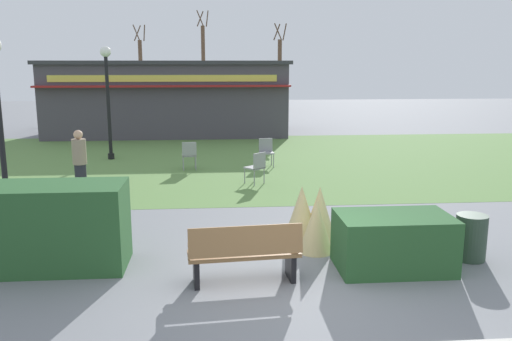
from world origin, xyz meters
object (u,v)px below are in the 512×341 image
object	(u,v)px
lamppost_far	(107,88)
parked_car_west_slot	(135,107)
cafe_chair_west	(257,165)
tree_right_bg	(141,72)
trash_bin	(471,237)
tree_left_bg	(203,65)
cafe_chair_east	(189,153)
park_bench	(245,253)
tree_center_bg	(280,73)
person_strolling	(80,164)
cafe_chair_center	(266,150)
food_kiosk	(169,97)

from	to	relation	value
lamppost_far	parked_car_west_slot	bearing A→B (deg)	94.60
cafe_chair_west	tree_right_bg	bearing A→B (deg)	103.98
trash_bin	tree_left_bg	xyz separation A→B (m)	(-5.00, 31.91, 2.72)
cafe_chair_east	parked_car_west_slot	bearing A→B (deg)	103.73
park_bench	tree_center_bg	world-z (taller)	tree_center_bg
park_bench	lamppost_far	size ratio (longest dim) A/B	0.45
person_strolling	trash_bin	bearing A→B (deg)	-6.04
park_bench	tree_right_bg	bearing A→B (deg)	99.91
trash_bin	park_bench	bearing A→B (deg)	-169.76
tree_center_bg	tree_right_bg	bearing A→B (deg)	165.32
cafe_chair_west	tree_center_bg	bearing A→B (deg)	81.42
cafe_chair_center	tree_center_bg	distance (m)	20.67
park_bench	cafe_chair_west	world-z (taller)	park_bench
trash_bin	person_strolling	world-z (taller)	person_strolling
food_kiosk	cafe_chair_center	bearing A→B (deg)	-66.32
tree_right_bg	tree_left_bg	bearing A→B (deg)	5.80
cafe_chair_west	tree_right_bg	size ratio (longest dim) A/B	0.15
tree_right_bg	parked_car_west_slot	bearing A→B (deg)	-86.04
trash_bin	cafe_chair_east	world-z (taller)	cafe_chair_east
trash_bin	tree_right_bg	bearing A→B (deg)	106.81
cafe_chair_west	tree_center_bg	xyz separation A→B (m)	(3.46, 22.92, 2.05)
tree_left_bg	tree_right_bg	distance (m)	4.56
parked_car_west_slot	person_strolling	bearing A→B (deg)	-85.87
tree_left_bg	trash_bin	bearing A→B (deg)	-81.10
person_strolling	tree_center_bg	distance (m)	25.38
cafe_chair_west	tree_right_bg	xyz separation A→B (m)	(-6.34, 25.49, 2.06)
food_kiosk	cafe_chair_east	xyz separation A→B (m)	(1.29, -8.94, -1.16)
food_kiosk	tree_left_bg	xyz separation A→B (m)	(1.38, 14.86, 1.42)
tree_center_bg	person_strolling	bearing A→B (deg)	-108.17
lamppost_far	cafe_chair_center	world-z (taller)	lamppost_far
cafe_chair_center	parked_car_west_slot	world-z (taller)	parked_car_west_slot
park_bench	trash_bin	size ratio (longest dim) A/B	2.22
lamppost_far	tree_left_bg	world-z (taller)	tree_left_bg
parked_car_west_slot	tree_center_bg	xyz separation A→B (m)	(9.29, 4.79, 1.93)
cafe_chair_east	tree_left_bg	world-z (taller)	tree_left_bg
cafe_chair_east	tree_right_bg	xyz separation A→B (m)	(-4.42, 23.35, 2.06)
trash_bin	tree_center_bg	distance (m)	28.97
food_kiosk	cafe_chair_east	distance (m)	9.11
cafe_chair_east	tree_right_bg	size ratio (longest dim) A/B	0.15
cafe_chair_west	cafe_chair_center	distance (m)	2.61
food_kiosk	cafe_chair_center	distance (m)	9.37
park_bench	food_kiosk	size ratio (longest dim) A/B	0.16
person_strolling	tree_right_bg	xyz separation A→B (m)	(-1.90, 26.63, 1.73)
cafe_chair_west	cafe_chair_east	size ratio (longest dim) A/B	1.00
food_kiosk	parked_car_west_slot	world-z (taller)	food_kiosk
park_bench	tree_right_bg	world-z (taller)	tree_right_bg
food_kiosk	cafe_chair_west	distance (m)	11.60
tree_right_bg	tree_center_bg	size ratio (longest dim) A/B	1.00
tree_left_bg	cafe_chair_east	bearing A→B (deg)	-90.22
park_bench	parked_car_west_slot	size ratio (longest dim) A/B	0.41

